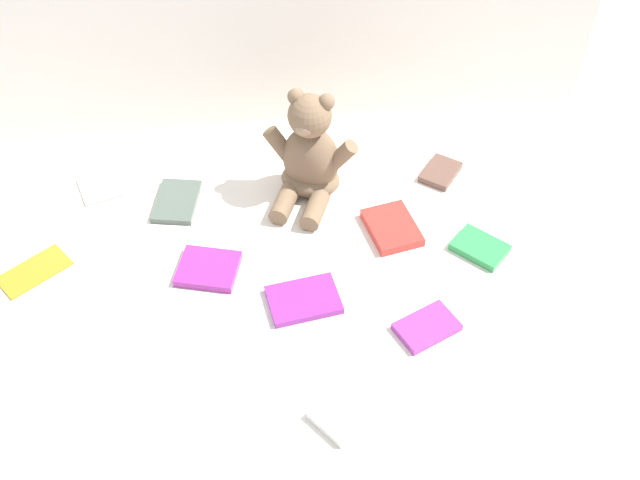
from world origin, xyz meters
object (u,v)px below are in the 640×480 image
book_case_9 (34,271)px  book_case_5 (441,172)px  book_case_7 (304,300)px  teddy_bear (310,157)px  book_case_2 (177,201)px  book_case_1 (480,248)px  book_case_8 (208,269)px  book_case_3 (427,327)px  book_case_4 (100,187)px  book_case_0 (392,227)px  book_case_6 (346,410)px

book_case_9 → book_case_5: bearing=65.3°
book_case_7 → teddy_bear: bearing=162.8°
book_case_2 → book_case_7: 0.39m
book_case_1 → book_case_8: 0.55m
book_case_7 → book_case_3: bearing=58.8°
book_case_1 → book_case_4: 0.84m
book_case_2 → book_case_8: bearing=-61.1°
book_case_7 → book_case_9: (-0.53, 0.14, -0.00)m
book_case_1 → book_case_3: bearing=5.6°
book_case_5 → book_case_1: bearing=134.2°
book_case_7 → book_case_5: bearing=124.8°
book_case_8 → book_case_2: bearing=-146.7°
book_case_7 → book_case_8: book_case_8 is taller
book_case_1 → book_case_0: bearing=-69.5°
teddy_bear → book_case_3: size_ratio=2.24×
teddy_bear → book_case_6: 0.57m
book_case_4 → book_case_9: bearing=-133.8°
book_case_3 → book_case_6: book_case_6 is taller
book_case_9 → book_case_0: bearing=55.4°
book_case_5 → book_case_8: size_ratio=0.82×
book_case_1 → book_case_9: book_case_1 is taller
book_case_3 → book_case_9: (-0.75, 0.23, -0.00)m
book_case_4 → teddy_bear: bearing=-25.5°
book_case_8 → book_case_6: bearing=49.0°
book_case_3 → book_case_4: 0.79m
book_case_0 → book_case_7: bearing=27.7°
book_case_1 → book_case_4: book_case_1 is taller
book_case_8 → book_case_3: bearing=80.2°
book_case_1 → book_case_5: book_case_1 is taller
book_case_0 → book_case_1: book_case_0 is taller
book_case_0 → book_case_1: (0.17, -0.08, -0.00)m
book_case_1 → book_case_9: bearing=-48.0°
book_case_3 → book_case_8: (-0.40, 0.19, 0.00)m
book_case_0 → book_case_3: (0.02, -0.26, -0.00)m
book_case_0 → book_case_4: 0.65m
book_case_8 → book_case_4: bearing=-123.5°
book_case_5 → book_case_6: size_ratio=0.85×
teddy_bear → book_case_4: size_ratio=2.71×
teddy_bear → book_case_1: bearing=-11.5°
book_case_6 → book_case_9: (-0.57, 0.39, -0.00)m
book_case_2 → book_case_4: 0.18m
book_case_1 → book_case_7: 0.38m
book_case_5 → book_case_2: bearing=39.9°
book_case_9 → book_case_8: bearing=46.5°
book_case_5 → book_case_7: (-0.35, -0.33, -0.00)m
book_case_2 → book_case_3: 0.61m
book_case_0 → book_case_8: bearing=-1.8°
book_case_4 → book_case_2: bearing=-40.2°
book_case_6 → book_case_4: bearing=178.6°
book_case_1 → book_case_6: same height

